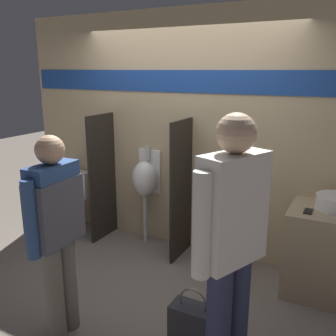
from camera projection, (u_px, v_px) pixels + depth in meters
ground_plane at (161, 265)px, 4.07m from camera, size 16.00×16.00×0.00m
display_wall at (186, 133)px, 4.23m from camera, size 4.33×0.07×2.70m
sink_counter at (335, 254)px, 3.43m from camera, size 0.86×0.61×0.83m
sink_basin at (336, 202)px, 3.38m from camera, size 0.35×0.35×0.27m
cell_phone at (308, 211)px, 3.34m from camera, size 0.07×0.14×0.01m
divider_near_counter at (102, 177)px, 4.59m from camera, size 0.03×0.50×1.55m
divider_mid at (181, 190)px, 4.11m from camera, size 0.03×0.50×1.55m
urinal_near_counter at (145, 179)px, 4.45m from camera, size 0.31×0.27×1.18m
urinal_far at (232, 192)px, 3.96m from camera, size 0.31×0.27×1.18m
toilet at (68, 208)px, 4.89m from camera, size 0.42×0.59×0.90m
person_in_vest at (56, 224)px, 2.79m from camera, size 0.22×0.56×1.61m
person_with_lanyard at (231, 243)px, 2.34m from camera, size 0.36×0.60×1.82m
shopping_bag at (192, 333)px, 2.69m from camera, size 0.32×0.18×0.58m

